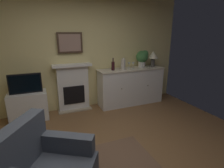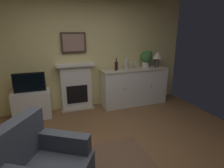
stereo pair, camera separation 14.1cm
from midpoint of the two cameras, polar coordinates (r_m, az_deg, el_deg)
ground_plane at (r=2.82m, az=1.17°, el=-24.66°), size 5.35×4.48×0.10m
wall_rear at (r=4.29m, az=-9.41°, el=11.24°), size 5.35×0.06×2.88m
fireplace_unit at (r=4.31m, az=-10.30°, el=-0.88°), size 0.87×0.30×1.10m
framed_picture at (r=4.17m, az=-11.12°, el=12.73°), size 0.55×0.04×0.45m
sideboard_cabinet at (r=4.60m, az=7.88°, el=-0.80°), size 1.68×0.49×0.92m
table_lamp at (r=4.77m, az=15.01°, el=8.48°), size 0.26×0.26×0.40m
wine_bottle at (r=4.25m, az=2.31°, el=5.79°), size 0.08×0.08×0.29m
wine_glass_left at (r=4.40m, az=7.45°, el=6.20°), size 0.07×0.07×0.16m
wine_glass_center at (r=4.44m, az=8.76°, el=6.25°), size 0.07×0.07×0.16m
vase_decorative at (r=4.31m, az=5.55°, el=6.31°), size 0.11×0.11×0.28m
tv_cabinet at (r=4.20m, az=-23.02°, el=-6.01°), size 0.75×0.42×0.60m
tv_set at (r=4.03m, az=-23.81°, el=0.46°), size 0.62×0.07×0.40m
potted_plant_small at (r=4.65m, az=11.72°, el=8.23°), size 0.30×0.30×0.43m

